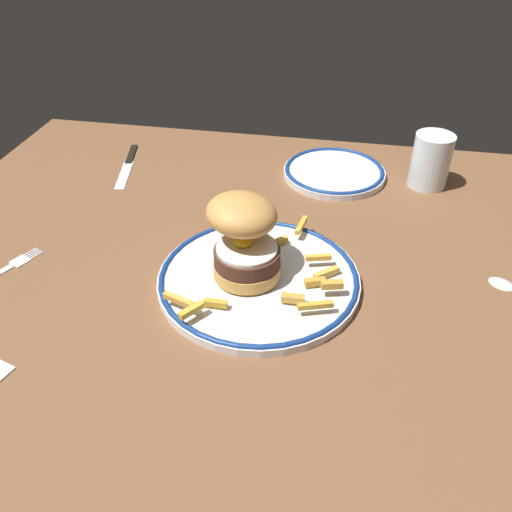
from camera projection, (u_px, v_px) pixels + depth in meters
ground_plane at (255, 309)px, 71.73cm from camera, size 112.99×103.61×4.00cm
dinner_plate at (256, 278)px, 72.58cm from camera, size 27.78×27.78×1.60cm
burger at (244, 236)px, 69.61cm from camera, size 12.53×12.44×11.30cm
fries_pile at (280, 280)px, 69.72cm from camera, size 22.38×25.35×1.97cm
water_glass at (430, 163)px, 92.75cm from camera, size 6.78×6.78×9.51cm
side_plate at (334, 172)px, 97.40cm from camera, size 18.65×18.65×1.60cm
knife at (128, 162)px, 101.98cm from camera, size 5.29×17.91×0.70cm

